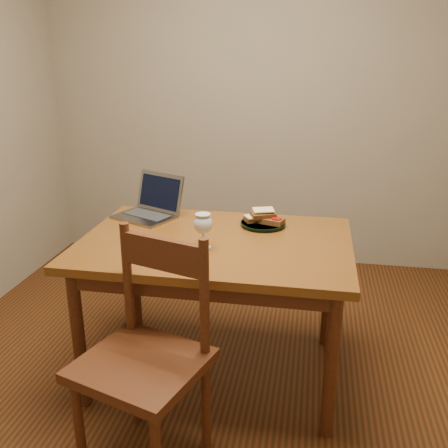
% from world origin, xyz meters
% --- Properties ---
extents(floor, '(3.20, 3.20, 0.02)m').
position_xyz_m(floor, '(0.00, 0.00, -0.01)').
color(floor, black).
rests_on(floor, ground).
extents(back_wall, '(3.20, 0.02, 2.60)m').
position_xyz_m(back_wall, '(0.00, 1.61, 1.30)').
color(back_wall, gray).
rests_on(back_wall, floor).
extents(table, '(1.30, 0.90, 0.74)m').
position_xyz_m(table, '(0.02, 0.01, 0.65)').
color(table, '#4D2D0C').
rests_on(table, floor).
extents(chair, '(0.56, 0.55, 0.49)m').
position_xyz_m(chair, '(-0.13, -0.63, 0.53)').
color(chair, '#371A0B').
rests_on(chair, floor).
extents(plate, '(0.24, 0.24, 0.02)m').
position_xyz_m(plate, '(0.22, 0.25, 0.75)').
color(plate, black).
rests_on(plate, table).
extents(sandwich_cheese, '(0.13, 0.11, 0.03)m').
position_xyz_m(sandwich_cheese, '(0.18, 0.27, 0.78)').
color(sandwich_cheese, '#381E0C').
rests_on(sandwich_cheese, plate).
extents(sandwich_tomato, '(0.14, 0.11, 0.04)m').
position_xyz_m(sandwich_tomato, '(0.27, 0.24, 0.78)').
color(sandwich_tomato, '#381E0C').
rests_on(sandwich_tomato, plate).
extents(sandwich_top, '(0.14, 0.12, 0.04)m').
position_xyz_m(sandwich_top, '(0.22, 0.26, 0.81)').
color(sandwich_top, '#381E0C').
rests_on(sandwich_top, plate).
extents(milk_glass, '(0.09, 0.09, 0.17)m').
position_xyz_m(milk_glass, '(-0.02, -0.10, 0.82)').
color(milk_glass, white).
rests_on(milk_glass, table).
extents(laptop, '(0.40, 0.39, 0.22)m').
position_xyz_m(laptop, '(-0.40, 0.32, 0.80)').
color(laptop, slate).
rests_on(laptop, table).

